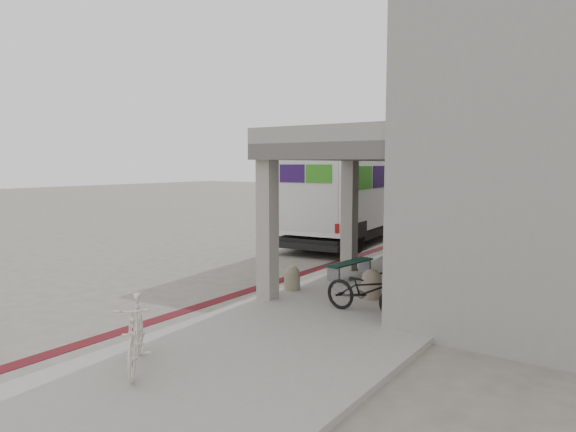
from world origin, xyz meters
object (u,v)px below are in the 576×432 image
Objects in this scene: utility_cabinet at (447,263)px; bicycle_black at (366,290)px; fedex_truck at (349,195)px; bench at (350,266)px; bicycle_cream at (136,333)px.

utility_cabinet is 3.97m from bicycle_black.
fedex_truck is at bearing 34.86° from bicycle_black.
bicycle_cream reaches higher than bench.
utility_cabinet is (5.81, -5.42, -1.34)m from fedex_truck.
utility_cabinet is 0.53× the size of bicycle_black.
bicycle_black is 1.07× the size of bicycle_cream.
utility_cabinet is 8.74m from bicycle_cream.
bench is at bearing -155.76° from utility_cabinet.
bicycle_cream is (3.73, -13.91, -1.31)m from fedex_truck.
utility_cabinet reaches higher than bicycle_black.
bench is at bearing 47.45° from bicycle_cream.
fedex_truck is 4.62× the size of bicycle_black.
bicycle_cream is at bearing -80.99° from fedex_truck.
bicycle_black is (1.97, -2.99, 0.20)m from bench.
fedex_truck is 4.93× the size of bicycle_cream.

